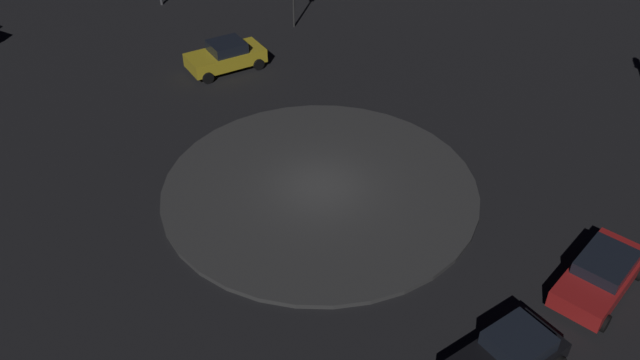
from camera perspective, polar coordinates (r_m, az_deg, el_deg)
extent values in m
plane|color=black|center=(26.84, 0.00, -0.86)|extent=(119.14, 119.14, 0.00)
cylinder|color=#383838|center=(26.78, 0.00, -0.71)|extent=(12.91, 12.91, 0.19)
cube|color=red|center=(24.19, 23.20, -7.77)|extent=(1.81, 4.21, 0.66)
cube|color=black|center=(23.99, 23.70, -6.57)|extent=(1.57, 2.12, 0.43)
cylinder|color=black|center=(23.22, 23.55, -11.35)|extent=(0.23, 0.61, 0.61)
cylinder|color=black|center=(23.47, 19.64, -9.46)|extent=(0.23, 0.61, 0.61)
cylinder|color=black|center=(25.44, 26.11, -7.23)|extent=(0.23, 0.61, 0.61)
cylinder|color=black|center=(25.67, 22.53, -5.57)|extent=(0.23, 0.61, 0.61)
cube|color=gold|center=(35.79, -8.24, 10.51)|extent=(3.04, 4.45, 0.72)
cube|color=black|center=(35.56, -8.14, 11.45)|extent=(2.12, 2.20, 0.53)
cylinder|color=black|center=(37.24, -6.72, 11.13)|extent=(0.40, 0.65, 0.61)
cylinder|color=black|center=(35.71, -5.39, 10.02)|extent=(0.40, 0.65, 0.61)
cylinder|color=black|center=(36.28, -10.94, 9.95)|extent=(0.40, 0.65, 0.61)
cylinder|color=black|center=(34.71, -9.75, 8.78)|extent=(0.40, 0.65, 0.61)
cube|color=black|center=(20.67, 16.95, -13.31)|extent=(1.93, 2.05, 0.49)
cylinder|color=black|center=(22.06, 16.32, -12.18)|extent=(0.38, 0.72, 0.69)
cylinder|color=#2D2D2D|center=(40.04, -2.33, 15.32)|extent=(0.12, 0.12, 3.22)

